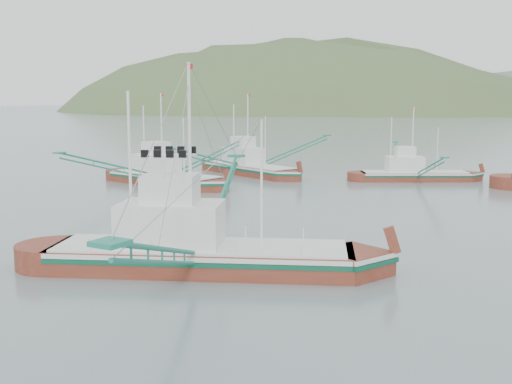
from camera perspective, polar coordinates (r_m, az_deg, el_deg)
The scene contains 6 objects.
ground at distance 36.19m, azimuth -4.82°, elevation -6.22°, with size 1200.00×1200.00×0.00m, color slate.
main_boat at distance 33.93m, azimuth -5.14°, elevation -3.00°, with size 16.36×27.55×11.76m.
bg_boat_left at distance 68.31m, azimuth -8.16°, elevation 2.05°, with size 14.48×25.30×10.31m.
bg_boat_far at distance 73.01m, azimuth 13.92°, elevation 2.41°, with size 14.23×19.84×8.71m.
bg_boat_extra at distance 76.64m, azimuth -0.56°, elevation 3.10°, with size 14.46×24.48×10.31m.
headland_left at distance 437.25m, azimuth 3.00°, elevation 7.17°, with size 448.00×308.00×210.00m, color #455B2F.
Camera 1 is at (20.18, -28.63, 9.10)m, focal length 45.00 mm.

